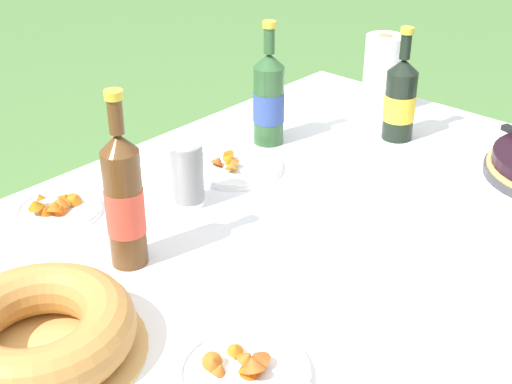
{
  "coord_description": "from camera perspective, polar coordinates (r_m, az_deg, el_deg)",
  "views": [
    {
      "loc": [
        -0.94,
        -0.77,
        1.56
      ],
      "look_at": [
        0.06,
        0.13,
        0.83
      ],
      "focal_mm": 50.0,
      "sensor_mm": 36.0,
      "label": 1
    }
  ],
  "objects": [
    {
      "name": "cider_bottle_amber",
      "position": [
        1.36,
        -10.5,
        -0.65
      ],
      "size": [
        0.07,
        0.07,
        0.36
      ],
      "color": "brown",
      "rests_on": "tablecloth"
    },
    {
      "name": "bundt_cake",
      "position": [
        1.22,
        -17.03,
        -10.61
      ],
      "size": [
        0.35,
        0.35,
        0.1
      ],
      "color": "tan",
      "rests_on": "tablecloth"
    },
    {
      "name": "snack_plate_left",
      "position": [
        1.15,
        -0.94,
        -14.11
      ],
      "size": [
        0.21,
        0.21,
        0.06
      ],
      "color": "white",
      "rests_on": "tablecloth"
    },
    {
      "name": "snack_plate_right",
      "position": [
        1.75,
        -1.67,
        2.12
      ],
      "size": [
        0.23,
        0.23,
        0.06
      ],
      "color": "white",
      "rests_on": "tablecloth"
    },
    {
      "name": "garden_table",
      "position": [
        1.49,
        2.2,
        -6.52
      ],
      "size": [
        1.82,
        1.21,
        0.76
      ],
      "color": "#A87A47",
      "rests_on": "ground_plane"
    },
    {
      "name": "snack_plate_near",
      "position": [
        1.62,
        -15.57,
        -1.27
      ],
      "size": [
        0.19,
        0.19,
        0.05
      ],
      "color": "white",
      "rests_on": "tablecloth"
    },
    {
      "name": "cider_bottle_green",
      "position": [
        1.85,
        1.02,
        7.46
      ],
      "size": [
        0.08,
        0.08,
        0.32
      ],
      "color": "#2D562D",
      "rests_on": "tablecloth"
    },
    {
      "name": "tablecloth",
      "position": [
        1.46,
        2.24,
        -4.94
      ],
      "size": [
        1.83,
        1.22,
        0.1
      ],
      "color": "white",
      "rests_on": "garden_table"
    },
    {
      "name": "cup_stack",
      "position": [
        1.57,
        -5.52,
        1.61
      ],
      "size": [
        0.07,
        0.07,
        0.16
      ],
      "color": "white",
      "rests_on": "tablecloth"
    },
    {
      "name": "paper_towel_roll",
      "position": [
        2.11,
        10.1,
        9.34
      ],
      "size": [
        0.11,
        0.11,
        0.22
      ],
      "color": "white",
      "rests_on": "tablecloth"
    },
    {
      "name": "juice_bottle_red",
      "position": [
        1.92,
        11.46,
        7.29
      ],
      "size": [
        0.08,
        0.08,
        0.3
      ],
      "color": "black",
      "rests_on": "tablecloth"
    }
  ]
}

